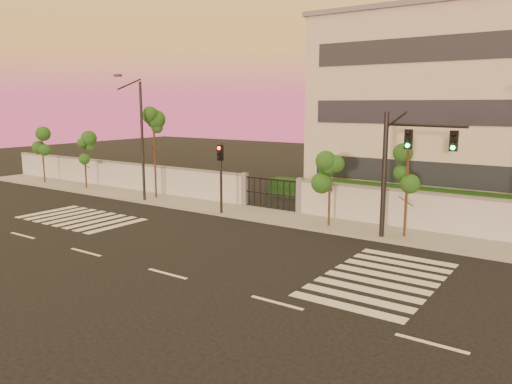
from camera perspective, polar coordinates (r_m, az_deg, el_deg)
ground at (r=19.80m, az=-10.09°, el=-9.21°), size 120.00×120.00×0.00m
sidewalk at (r=27.89m, az=5.26°, el=-3.27°), size 60.00×3.00×0.15m
perimeter_wall at (r=28.93m, az=6.93°, el=-0.80°), size 60.00×0.36×2.20m
hedge_row at (r=30.95m, az=11.03°, el=-0.68°), size 41.00×4.25×1.80m
distant_skyscraper at (r=308.49m, az=20.67°, el=19.78°), size 16.00×16.00×118.00m
road_markings at (r=23.44m, az=-6.36°, el=-6.03°), size 57.00×7.62×0.02m
street_tree_a at (r=44.00m, az=-23.24°, el=5.27°), size 1.44×1.14×4.67m
street_tree_b at (r=40.04m, az=-19.00°, el=4.76°), size 1.52×1.21×4.30m
street_tree_c at (r=34.38m, az=-11.54°, el=6.59°), size 1.63×1.29×6.17m
street_tree_d at (r=26.17m, az=8.51°, el=2.25°), size 1.46×1.16×4.04m
street_tree_e at (r=24.71m, az=16.97°, el=2.04°), size 1.44×1.14×4.38m
traffic_signal_main at (r=24.07m, az=16.22°, el=3.43°), size 3.83×1.08×6.13m
traffic_signal_secondary at (r=28.97m, az=-4.06°, el=2.54°), size 0.33×0.33×4.27m
streetlight_west at (r=33.49m, az=-13.11°, el=6.34°), size 0.49×1.99×8.26m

